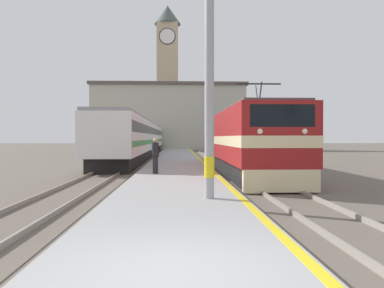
% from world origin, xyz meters
% --- Properties ---
extents(ground_plane, '(200.00, 200.00, 0.00)m').
position_xyz_m(ground_plane, '(0.00, 30.00, 0.00)').
color(ground_plane, '#60564C').
extents(platform, '(4.02, 140.00, 0.30)m').
position_xyz_m(platform, '(0.00, 25.00, 0.15)').
color(platform, '#999999').
rests_on(platform, ground).
extents(rail_track_near, '(2.84, 140.00, 0.16)m').
position_xyz_m(rail_track_near, '(3.72, 25.00, 0.03)').
color(rail_track_near, '#60564C').
rests_on(rail_track_near, ground).
extents(rail_track_far, '(2.84, 140.00, 0.16)m').
position_xyz_m(rail_track_far, '(-3.86, 25.00, 0.03)').
color(rail_track_far, '#60564C').
rests_on(rail_track_far, ground).
extents(locomotive_train, '(2.92, 15.73, 4.51)m').
position_xyz_m(locomotive_train, '(3.72, 16.00, 1.81)').
color(locomotive_train, black).
rests_on(locomotive_train, ground).
extents(passenger_train, '(2.92, 39.25, 3.65)m').
position_xyz_m(passenger_train, '(-3.86, 34.55, 1.98)').
color(passenger_train, black).
rests_on(passenger_train, ground).
extents(catenary_mast, '(3.09, 0.29, 8.36)m').
position_xyz_m(catenary_mast, '(1.04, 5.84, 4.47)').
color(catenary_mast, '#9E9EA3').
rests_on(catenary_mast, platform).
extents(person_on_platform, '(0.34, 0.34, 1.71)m').
position_xyz_m(person_on_platform, '(-1.04, 13.30, 1.20)').
color(person_on_platform, '#23232D').
rests_on(person_on_platform, platform).
extents(clock_tower, '(4.81, 4.81, 26.39)m').
position_xyz_m(clock_tower, '(-1.78, 64.63, 14.00)').
color(clock_tower, tan).
rests_on(clock_tower, ground).
extents(station_building, '(25.39, 7.82, 10.90)m').
position_xyz_m(station_building, '(-1.38, 58.00, 5.48)').
color(station_building, '#B7B2A3').
rests_on(station_building, ground).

